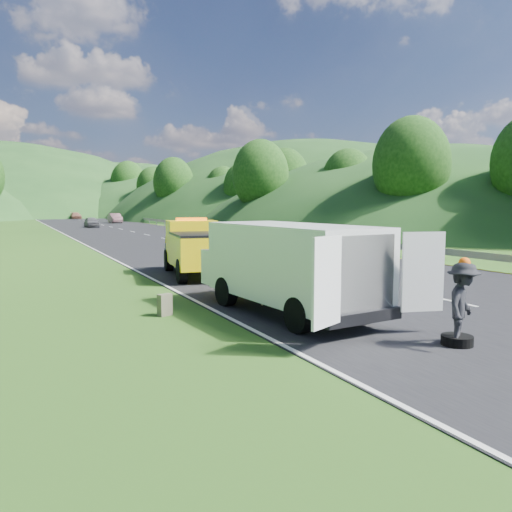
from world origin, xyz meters
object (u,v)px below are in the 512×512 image
child (269,306)px  passing_suv (271,254)px  woman (229,298)px  spare_tire (457,346)px  white_van (287,263)px  suitcase (165,305)px  tow_truck (196,248)px  worker (461,348)px

child → passing_suv: (7.06, 13.01, 0.00)m
child → passing_suv: bearing=71.0°
woman → spare_tire: size_ratio=2.42×
passing_suv → woman: bearing=-118.0°
white_van → spare_tire: (1.60, -4.27, -1.36)m
woman → child: woman is taller
woman → spare_tire: bearing=171.2°
child → suitcase: bearing=-173.4°
woman → suitcase: 2.90m
spare_tire → white_van: bearing=110.5°
tow_truck → spare_tire: (1.37, -12.08, -1.15)m
spare_tire → passing_suv: passing_suv is taller
white_van → woman: size_ratio=4.42×
worker → spare_tire: size_ratio=2.71×
tow_truck → suitcase: 7.42m
woman → suitcase: (-2.48, -1.48, 0.29)m
tow_truck → worker: bearing=-74.2°
worker → spare_tire: bearing=45.3°
tow_truck → spare_tire: tow_truck is taller
woman → spare_tire: 7.27m
tow_truck → passing_suv: size_ratio=0.95×
child → woman: bearing=118.8°
child → passing_suv: 14.80m
tow_truck → woman: bearing=-89.2°
child → passing_suv: passing_suv is taller
woman → child: size_ratio=1.51×
tow_truck → passing_suv: bearing=51.9°
suitcase → spare_tire: size_ratio=0.89×
woman → spare_tire: woman is taller
white_van → worker: white_van is taller
worker → white_van: bearing=78.7°
worker → passing_suv: (5.51, 18.45, 0.00)m
tow_truck → worker: size_ratio=3.25×
tow_truck → worker: (1.34, -12.21, -1.15)m
worker → spare_tire: 0.13m
suitcase → woman: bearing=30.8°
suitcase → passing_suv: size_ratio=0.10×
white_van → passing_suv: size_ratio=1.16×
white_van → passing_suv: bearing=59.0°
tow_truck → passing_suv: (6.84, 6.24, -1.15)m
suitcase → child: bearing=-2.9°
white_van → tow_truck: bearing=84.0°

